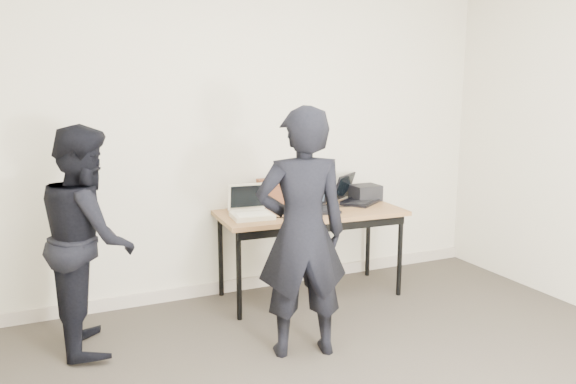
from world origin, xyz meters
TOP-DOWN VIEW (x-y plane):
  - room at (0.00, 0.00)m, footprint 4.60×4.60m
  - desk at (0.43, 1.87)m, footprint 1.53×0.72m
  - laptop_beige at (-0.09, 1.88)m, footprint 0.33×0.32m
  - laptop_center at (0.46, 1.88)m, footprint 0.35×0.34m
  - laptop_right at (0.91, 2.02)m, footprint 0.46×0.46m
  - leather_satchel at (0.25, 2.10)m, footprint 0.38×0.23m
  - tissue at (0.28, 2.11)m, footprint 0.13×0.10m
  - equipment_box at (1.06, 2.07)m, footprint 0.24×0.20m
  - power_brick at (0.21, 1.71)m, footprint 0.09×0.06m
  - cables at (0.48, 1.88)m, footprint 1.14×0.49m
  - person_typist at (-0.08, 1.00)m, footprint 0.66×0.51m
  - person_observer at (-1.30, 1.68)m, footprint 0.58×0.74m
  - baseboard at (0.00, 2.23)m, footprint 4.50×0.03m

SIDE VIEW (x-z plane):
  - baseboard at x=0.00m, z-range 0.00..0.10m
  - desk at x=0.43m, z-range 0.30..1.02m
  - cables at x=0.48m, z-range 0.72..0.73m
  - power_brick at x=0.21m, z-range 0.72..0.75m
  - person_observer at x=-1.30m, z-range 0.00..1.48m
  - laptop_beige at x=-0.09m, z-range 0.65..0.89m
  - laptop_right at x=0.91m, z-range 0.65..0.90m
  - laptop_center at x=0.46m, z-range 0.65..0.90m
  - equipment_box at x=1.06m, z-range 0.72..0.86m
  - person_typist at x=-0.08m, z-range 0.00..1.60m
  - leather_satchel at x=0.25m, z-range 0.72..0.97m
  - tissue at x=0.28m, z-range 0.97..1.04m
  - room at x=0.00m, z-range -0.05..2.75m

